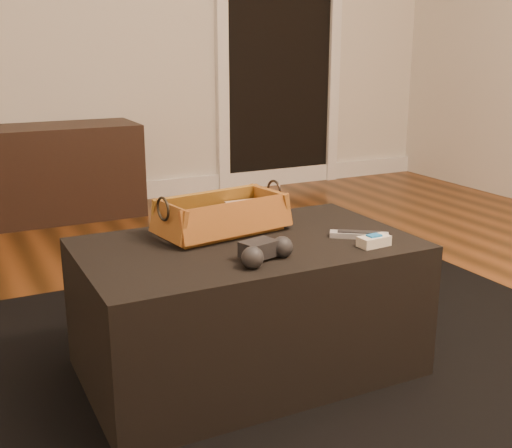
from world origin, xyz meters
name	(u,v)px	position (x,y,z in m)	size (l,w,h in m)	color
floor	(335,406)	(0.00, 0.00, -0.01)	(5.00, 5.50, 0.01)	brown
baseboard	(104,194)	(0.00, 2.73, 0.06)	(5.00, 0.04, 0.12)	white
doorway_opening	(279,42)	(1.30, 2.73, 1.02)	(0.82, 0.02, 2.00)	black
door_jamb_left	(222,42)	(0.85, 2.72, 1.02)	(0.08, 0.05, 2.05)	white
door_jamb_right	(334,42)	(1.75, 2.72, 1.02)	(0.08, 0.05, 2.05)	white
media_cabinet	(17,175)	(-0.55, 2.51, 0.28)	(1.40, 0.45, 0.55)	black
area_rug	(255,376)	(-0.14, 0.24, 0.01)	(2.60, 2.00, 0.01)	black
ottoman	(247,307)	(-0.14, 0.29, 0.22)	(1.00, 0.60, 0.42)	black
tv_remote	(219,227)	(-0.18, 0.40, 0.46)	(0.22, 0.05, 0.02)	black
cloth_bundle	(245,211)	(-0.06, 0.47, 0.48)	(0.11, 0.08, 0.06)	tan
wicker_basket	(222,218)	(-0.17, 0.42, 0.48)	(0.44, 0.28, 0.15)	#A56525
game_controller	(264,251)	(-0.18, 0.11, 0.46)	(0.19, 0.14, 0.06)	black
silver_remote	(359,235)	(0.19, 0.18, 0.44)	(0.17, 0.14, 0.02)	#ACADB3
cream_gadget	(374,241)	(0.18, 0.09, 0.45)	(0.10, 0.06, 0.04)	beige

